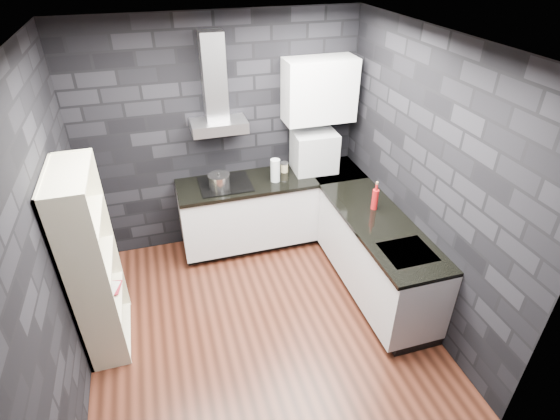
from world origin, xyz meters
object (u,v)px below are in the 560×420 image
pot (219,181)px  fruit_bowl (90,267)px  utensil_crock (300,169)px  red_bottle (375,199)px  glass_vase (275,170)px  bookshelf (92,264)px  storage_jar (284,168)px  appliance_garage (314,152)px

pot → fruit_bowl: (-1.30, -1.10, -0.04)m
utensil_crock → red_bottle: bearing=-63.2°
pot → glass_vase: bearing=-1.7°
bookshelf → fruit_bowl: (0.00, -0.09, 0.04)m
glass_vase → red_bottle: glass_vase is taller
pot → utensil_crock: 0.98m
glass_vase → fruit_bowl: (-1.94, -1.09, -0.10)m
utensil_crock → fruit_bowl: (-2.28, -1.17, -0.03)m
storage_jar → appliance_garage: 0.40m
pot → storage_jar: (0.82, 0.17, -0.03)m
pot → appliance_garage: bearing=6.0°
storage_jar → red_bottle: size_ratio=0.48×
glass_vase → red_bottle: size_ratio=1.21×
storage_jar → red_bottle: 1.25m
utensil_crock → bookshelf: bookshelf is taller
bookshelf → storage_jar: bearing=47.4°
glass_vase → appliance_garage: bearing=15.2°
appliance_garage → red_bottle: 1.06m
red_bottle → bookshelf: size_ratio=0.12×
utensil_crock → bookshelf: 2.52m
glass_vase → red_bottle: 1.20m
pot → bookshelf: bearing=-142.1°
pot → glass_vase: size_ratio=0.88×
utensil_crock → red_bottle: 1.07m
pot → bookshelf: size_ratio=0.13×
storage_jar → utensil_crock: (0.16, -0.10, 0.01)m
glass_vase → appliance_garage: 0.55m
storage_jar → bookshelf: (-2.11, -1.18, -0.05)m
bookshelf → red_bottle: bearing=20.7°
bookshelf → fruit_bowl: size_ratio=8.44×
glass_vase → storage_jar: (0.17, 0.19, -0.08)m
glass_vase → bookshelf: 2.19m
pot → appliance_garage: appliance_garage is taller
storage_jar → utensil_crock: 0.20m
storage_jar → utensil_crock: size_ratio=0.79×
appliance_garage → fruit_bowl: appliance_garage is taller
pot → utensil_crock: (0.98, 0.06, -0.01)m
utensil_crock → storage_jar: bearing=147.8°
glass_vase → fruit_bowl: glass_vase is taller
red_bottle → fruit_bowl: (-2.76, -0.21, -0.07)m
fruit_bowl → utensil_crock: bearing=27.2°
pot → glass_vase: glass_vase is taller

